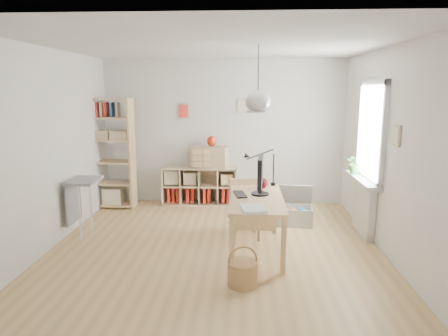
{
  "coord_description": "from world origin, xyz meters",
  "views": [
    {
      "loc": [
        0.38,
        -5.25,
        2.15
      ],
      "look_at": [
        0.1,
        0.3,
        1.05
      ],
      "focal_mm": 32.0,
      "sensor_mm": 36.0,
      "label": 1
    }
  ],
  "objects_px": {
    "desk": "(256,204)",
    "tall_bookshelf": "(111,149)",
    "cube_shelf": "(199,188)",
    "monitor": "(260,173)",
    "drawer_chest": "(209,157)",
    "chair": "(244,205)",
    "storage_chest": "(295,212)"
  },
  "relations": [
    {
      "from": "drawer_chest",
      "to": "desk",
      "type": "bearing_deg",
      "value": -57.96
    },
    {
      "from": "cube_shelf",
      "to": "storage_chest",
      "type": "relative_size",
      "value": 2.02
    },
    {
      "from": "desk",
      "to": "tall_bookshelf",
      "type": "relative_size",
      "value": 0.75
    },
    {
      "from": "drawer_chest",
      "to": "tall_bookshelf",
      "type": "bearing_deg",
      "value": -160.57
    },
    {
      "from": "chair",
      "to": "drawer_chest",
      "type": "relative_size",
      "value": 1.24
    },
    {
      "from": "storage_chest",
      "to": "monitor",
      "type": "height_order",
      "value": "monitor"
    },
    {
      "from": "chair",
      "to": "monitor",
      "type": "distance_m",
      "value": 0.74
    },
    {
      "from": "storage_chest",
      "to": "monitor",
      "type": "bearing_deg",
      "value": -113.91
    },
    {
      "from": "tall_bookshelf",
      "to": "drawer_chest",
      "type": "bearing_deg",
      "value": 7.7
    },
    {
      "from": "tall_bookshelf",
      "to": "drawer_chest",
      "type": "relative_size",
      "value": 2.95
    },
    {
      "from": "desk",
      "to": "tall_bookshelf",
      "type": "distance_m",
      "value": 3.27
    },
    {
      "from": "desk",
      "to": "chair",
      "type": "xyz_separation_m",
      "value": [
        -0.15,
        0.56,
        -0.18
      ]
    },
    {
      "from": "desk",
      "to": "storage_chest",
      "type": "distance_m",
      "value": 1.44
    },
    {
      "from": "storage_chest",
      "to": "drawer_chest",
      "type": "distance_m",
      "value": 1.94
    },
    {
      "from": "cube_shelf",
      "to": "monitor",
      "type": "height_order",
      "value": "monitor"
    },
    {
      "from": "tall_bookshelf",
      "to": "chair",
      "type": "bearing_deg",
      "value": -29.7
    },
    {
      "from": "chair",
      "to": "storage_chest",
      "type": "relative_size",
      "value": 1.22
    },
    {
      "from": "cube_shelf",
      "to": "storage_chest",
      "type": "height_order",
      "value": "cube_shelf"
    },
    {
      "from": "storage_chest",
      "to": "drawer_chest",
      "type": "xyz_separation_m",
      "value": [
        -1.49,
        1.01,
        0.72
      ]
    },
    {
      "from": "storage_chest",
      "to": "cube_shelf",
      "type": "bearing_deg",
      "value": 155.13
    },
    {
      "from": "desk",
      "to": "monitor",
      "type": "distance_m",
      "value": 0.41
    },
    {
      "from": "cube_shelf",
      "to": "monitor",
      "type": "relative_size",
      "value": 2.33
    },
    {
      "from": "desk",
      "to": "drawer_chest",
      "type": "bearing_deg",
      "value": 110.31
    },
    {
      "from": "desk",
      "to": "drawer_chest",
      "type": "distance_m",
      "value": 2.35
    },
    {
      "from": "chair",
      "to": "storage_chest",
      "type": "height_order",
      "value": "chair"
    },
    {
      "from": "cube_shelf",
      "to": "tall_bookshelf",
      "type": "height_order",
      "value": "tall_bookshelf"
    },
    {
      "from": "drawer_chest",
      "to": "storage_chest",
      "type": "bearing_deg",
      "value": -22.45
    },
    {
      "from": "chair",
      "to": "tall_bookshelf",
      "type": "bearing_deg",
      "value": 142.27
    },
    {
      "from": "tall_bookshelf",
      "to": "monitor",
      "type": "distance_m",
      "value": 3.21
    },
    {
      "from": "desk",
      "to": "monitor",
      "type": "xyz_separation_m",
      "value": [
        0.05,
        0.13,
        0.39
      ]
    },
    {
      "from": "cube_shelf",
      "to": "drawer_chest",
      "type": "distance_m",
      "value": 0.65
    },
    {
      "from": "tall_bookshelf",
      "to": "desk",
      "type": "bearing_deg",
      "value": -37.01
    }
  ]
}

